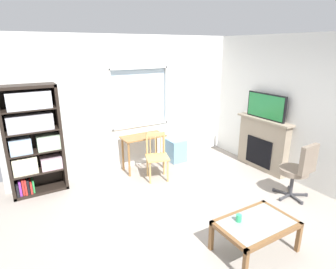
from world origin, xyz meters
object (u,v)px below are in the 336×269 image
Objects in this scene: office_chair at (299,168)px; plastic_drawer_unit at (176,150)px; coffee_table at (256,226)px; desk_under_window at (143,142)px; bookshelf at (32,137)px; fireplace at (262,144)px; sippy_cup at (239,218)px; wooden_chair at (157,156)px; tv at (266,106)px.

plastic_drawer_unit is at bearing 109.64° from office_chair.
desk_under_window is at bearing 92.42° from coffee_table.
bookshelf is at bearing 146.10° from office_chair.
desk_under_window is 0.70× the size of fireplace.
fireplace is at bearing 35.77° from sippy_cup.
sippy_cup is (-0.18, 0.13, 0.10)m from coffee_table.
office_chair is (1.70, -2.39, -0.05)m from desk_under_window.
wooden_chair is 1.00m from plastic_drawer_unit.
tv is 10.09× the size of sippy_cup.
sippy_cup is (1.96, -2.92, -0.56)m from bookshelf.
office_chair is at bearing -70.36° from plastic_drawer_unit.
sippy_cup is (-0.88, -2.86, 0.21)m from plastic_drawer_unit.
desk_under_window is 9.82× the size of sippy_cup.
tv is (2.13, -1.22, 0.74)m from desk_under_window.
tv is 0.93× the size of coffee_table.
plastic_drawer_unit is at bearing 72.85° from sippy_cup.
office_chair reaches higher than desk_under_window.
sippy_cup is at bearing -166.49° from office_chair.
bookshelf is 4.50m from office_chair.
bookshelf reaches higher than wooden_chair.
sippy_cup reaches higher than coffee_table.
desk_under_window is at bearing -3.02° from bookshelf.
office_chair reaches higher than coffee_table.
wooden_chair is 0.90× the size of office_chair.
wooden_chair is (0.04, -0.52, -0.14)m from desk_under_window.
sippy_cup is at bearing -56.09° from bookshelf.
tv is (-0.02, 0.00, 0.80)m from fireplace.
bookshelf is at bearing 162.28° from fireplace.
sippy_cup is at bearing -91.04° from desk_under_window.
coffee_table is at bearing -54.96° from bookshelf.
fireplace is at bearing -0.00° from tv.
coffee_table is at bearing -160.77° from office_chair.
wooden_chair is at bearing 161.46° from fireplace.
sippy_cup is at bearing -107.15° from plastic_drawer_unit.
tv is (4.14, -1.33, 0.33)m from bookshelf.
fireplace is (4.16, -1.33, -0.47)m from bookshelf.
wooden_chair is at bearing 87.76° from sippy_cup.
tv is 1.47m from office_chair.
plastic_drawer_unit is 1.86m from fireplace.
wooden_chair is 0.93× the size of coffee_table.
office_chair is (1.66, -1.87, 0.09)m from wooden_chair.
office_chair is at bearing 19.23° from coffee_table.
plastic_drawer_unit is (2.84, -0.06, -0.77)m from bookshelf.
office_chair is (-0.45, -1.17, 0.01)m from fireplace.
coffee_table is (0.09, -2.42, -0.11)m from wooden_chair.
fireplace is 2.66m from coffee_table.
tv is at bearing 36.00° from sippy_cup.
desk_under_window reaches higher than sippy_cup.
bookshelf reaches higher than fireplace.
plastic_drawer_unit is 5.52× the size of sippy_cup.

